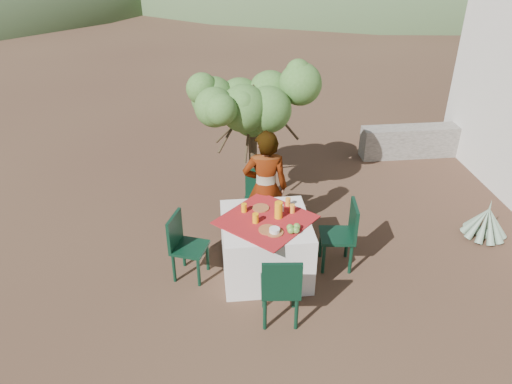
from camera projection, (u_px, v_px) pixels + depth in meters
ground at (253, 295)px, 5.79m from camera, size 160.00×160.00×0.00m
table at (266, 246)px, 5.98m from camera, size 1.30×1.30×0.76m
chair_far at (258, 197)px, 6.82m from camera, size 0.47×0.47×0.83m
chair_near at (281, 287)px, 5.17m from camera, size 0.45×0.45×0.89m
chair_left at (184, 243)px, 5.89m from camera, size 0.50×0.50×0.83m
chair_right at (343, 232)px, 6.04m from camera, size 0.45×0.45×0.88m
person at (265, 188)px, 6.36m from camera, size 0.60×0.41×1.59m
shrub_tree at (256, 109)px, 6.86m from camera, size 1.61×1.58×1.89m
agave at (486, 223)px, 6.72m from camera, size 0.59×0.60×0.63m
stone_wall at (433, 140)px, 8.92m from camera, size 2.60×0.35×0.55m
plate_far at (261, 208)px, 5.99m from camera, size 0.20×0.20×0.01m
plate_near at (268, 230)px, 5.59m from camera, size 0.21×0.21×0.01m
glass_far at (244, 208)px, 5.91m from camera, size 0.07×0.07×0.11m
glass_near at (256, 218)px, 5.70m from camera, size 0.07×0.07×0.12m
juice_pitcher at (279, 210)px, 5.77m from camera, size 0.09×0.09×0.21m
bowl_plate at (274, 232)px, 5.55m from camera, size 0.20×0.20×0.01m
white_bowl at (275, 230)px, 5.54m from camera, size 0.12×0.12×0.04m
jar_left at (292, 209)px, 5.90m from camera, size 0.06×0.06×0.10m
jar_right at (288, 202)px, 6.04m from camera, size 0.06×0.06×0.10m
napkin_holder at (281, 208)px, 5.93m from camera, size 0.06×0.04×0.08m
fruit_cluster at (293, 229)px, 5.55m from camera, size 0.16×0.15×0.08m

